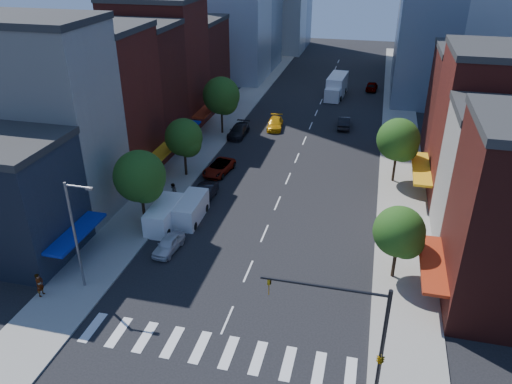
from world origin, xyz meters
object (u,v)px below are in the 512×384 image
traffic_car_far (372,86)px  box_truck (336,87)px  pedestrian_near (40,285)px  traffic_car_oncoming (344,122)px  cargo_van_far (190,210)px  pedestrian_far (173,192)px  cargo_van_near (164,216)px  parked_car_second (205,193)px  parked_car_front (169,244)px  parked_car_rear (238,131)px  taxi (275,123)px  parked_car_third (219,167)px

traffic_car_far → box_truck: 7.85m
traffic_car_far → pedestrian_near: bearing=74.0°
traffic_car_oncoming → traffic_car_far: size_ratio=1.05×
cargo_van_far → pedestrian_far: 4.25m
cargo_van_near → pedestrian_near: (-5.00, -11.89, 0.01)m
parked_car_second → pedestrian_far: size_ratio=2.40×
parked_car_front → pedestrian_far: bearing=115.0°
box_truck → pedestrian_far: bearing=-102.5°
cargo_van_far → pedestrian_far: (-3.00, 3.01, 0.03)m
parked_car_second → parked_car_rear: (-1.57, 18.71, -0.01)m
cargo_van_near → pedestrian_near: size_ratio=2.74×
parked_car_front → pedestrian_far: 9.00m
pedestrian_near → parked_car_front: bearing=-38.8°
parked_car_rear → traffic_car_oncoming: traffic_car_oncoming is taller
traffic_car_oncoming → pedestrian_near: 47.33m
traffic_car_oncoming → pedestrian_far: pedestrian_far is taller
box_truck → traffic_car_far: bearing=46.3°
traffic_car_oncoming → traffic_car_far: traffic_car_oncoming is taller
parked_car_front → traffic_car_far: (15.32, 55.51, 0.11)m
traffic_car_far → pedestrian_near: 67.45m
parked_car_second → cargo_van_far: cargo_van_far is taller
parked_car_second → traffic_car_far: bearing=71.6°
cargo_van_far → parked_car_second: bearing=89.0°
cargo_van_far → pedestrian_far: cargo_van_far is taller
taxi → cargo_van_near: bearing=-105.5°
parked_car_rear → taxi: (4.26, 4.11, -0.03)m
parked_car_front → traffic_car_oncoming: traffic_car_oncoming is taller
taxi → pedestrian_far: size_ratio=2.56×
parked_car_rear → pedestrian_far: (-1.43, -19.88, 0.37)m
taxi → parked_car_second: bearing=-102.9°
cargo_van_near → box_truck: (11.54, 46.54, 0.54)m
parked_car_third → pedestrian_far: (-2.46, -7.79, 0.41)m
parked_car_rear → traffic_car_oncoming: (13.75, 6.77, 0.03)m
pedestrian_near → pedestrian_far: bearing=-11.7°
cargo_van_near → cargo_van_far: cargo_van_near is taller
cargo_van_far → taxi: (2.69, 27.00, -0.37)m
parked_car_rear → pedestrian_far: size_ratio=2.68×
parked_car_third → cargo_van_far: (0.55, -10.81, 0.38)m
traffic_car_far → taxi: bearing=64.6°
traffic_car_far → pedestrian_far: pedestrian_far is taller
box_truck → parked_car_front: bearing=-96.5°
parked_car_second → traffic_car_far: (15.32, 45.87, 0.01)m
parked_car_second → parked_car_third: size_ratio=0.92×
cargo_van_far → traffic_car_far: (15.32, 50.05, -0.31)m
taxi → traffic_car_far: bearing=55.1°
taxi → pedestrian_far: (-5.69, -23.99, 0.40)m
parked_car_front → taxi: 32.57m
parked_car_third → traffic_car_oncoming: bearing=63.5°
parked_car_third → cargo_van_near: 12.62m
parked_car_front → parked_car_rear: parked_car_rear is taller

